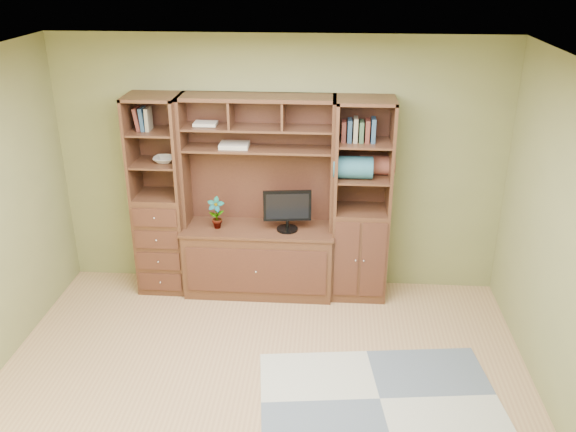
# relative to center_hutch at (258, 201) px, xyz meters

# --- Properties ---
(room) EXTENTS (4.60, 4.10, 2.64)m
(room) POSITION_rel_center_hutch_xyz_m (0.20, -1.73, 0.28)
(room) COLOR tan
(room) RESTS_ON ground
(center_hutch) EXTENTS (1.54, 0.53, 2.05)m
(center_hutch) POSITION_rel_center_hutch_xyz_m (0.00, 0.00, 0.00)
(center_hutch) COLOR #492919
(center_hutch) RESTS_ON ground
(left_tower) EXTENTS (0.50, 0.45, 2.05)m
(left_tower) POSITION_rel_center_hutch_xyz_m (-1.00, 0.04, 0.00)
(left_tower) COLOR #492919
(left_tower) RESTS_ON ground
(right_tower) EXTENTS (0.55, 0.45, 2.05)m
(right_tower) POSITION_rel_center_hutch_xyz_m (1.02, 0.04, 0.00)
(right_tower) COLOR #492919
(right_tower) RESTS_ON ground
(rug) EXTENTS (2.04, 1.49, 0.01)m
(rug) POSITION_rel_center_hutch_xyz_m (1.16, -1.63, -1.02)
(rug) COLOR gray
(rug) RESTS_ON ground
(monitor) EXTENTS (0.50, 0.27, 0.58)m
(monitor) POSITION_rel_center_hutch_xyz_m (0.30, -0.03, -0.01)
(monitor) COLOR black
(monitor) RESTS_ON center_hutch
(orchid) EXTENTS (0.17, 0.12, 0.32)m
(orchid) POSITION_rel_center_hutch_xyz_m (-0.42, -0.03, -0.13)
(orchid) COLOR #B8693E
(orchid) RESTS_ON center_hutch
(magazines) EXTENTS (0.28, 0.21, 0.04)m
(magazines) POSITION_rel_center_hutch_xyz_m (-0.23, 0.09, 0.54)
(magazines) COLOR beige
(magazines) RESTS_ON center_hutch
(bowl) EXTENTS (0.22, 0.22, 0.05)m
(bowl) POSITION_rel_center_hutch_xyz_m (-0.92, 0.04, 0.39)
(bowl) COLOR beige
(bowl) RESTS_ON left_tower
(blanket_teal) EXTENTS (0.37, 0.22, 0.22)m
(blanket_teal) POSITION_rel_center_hutch_xyz_m (0.92, -0.01, 0.37)
(blanket_teal) COLOR #285A69
(blanket_teal) RESTS_ON right_tower
(blanket_red) EXTENTS (0.34, 0.19, 0.19)m
(blanket_red) POSITION_rel_center_hutch_xyz_m (1.16, 0.12, 0.36)
(blanket_red) COLOR brown
(blanket_red) RESTS_ON right_tower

